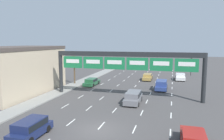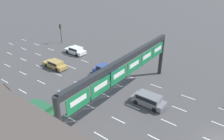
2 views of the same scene
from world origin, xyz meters
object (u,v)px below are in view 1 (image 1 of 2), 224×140
object	(u,v)px
sign_gantry	(126,62)
suv_grey	(133,97)
car_white	(180,77)
traffic_light_near_gantry	(191,63)
suv_navy	(31,127)
car_green	(92,82)
tree_bare_second	(74,68)
car_gold	(148,77)
suv_blue	(161,85)
car_red	(194,139)

from	to	relation	value
sign_gantry	suv_grey	distance (m)	5.50
car_white	traffic_light_near_gantry	size ratio (longest dim) A/B	1.06
sign_gantry	suv_navy	distance (m)	16.99
car_green	tree_bare_second	world-z (taller)	tree_bare_second
car_white	car_gold	distance (m)	7.04
traffic_light_near_gantry	tree_bare_second	distance (m)	28.63
suv_navy	car_gold	bearing A→B (deg)	78.23
suv_navy	suv_grey	bearing A→B (deg)	62.28
suv_blue	suv_navy	distance (m)	24.43
suv_blue	car_gold	world-z (taller)	suv_blue
car_red	car_white	bearing A→B (deg)	90.22
traffic_light_near_gantry	suv_grey	bearing A→B (deg)	-108.45
sign_gantry	car_red	distance (m)	16.87
suv_navy	car_red	xyz separation A→B (m)	(13.43, 1.66, -0.14)
suv_navy	car_green	xyz separation A→B (m)	(-3.05, 22.58, -0.15)
suv_navy	traffic_light_near_gantry	bearing A→B (deg)	68.48
suv_grey	suv_navy	bearing A→B (deg)	-117.72
sign_gantry	car_white	distance (m)	19.98
suv_navy	car_red	world-z (taller)	suv_navy
car_green	suv_grey	size ratio (longest dim) A/B	1.06
car_green	tree_bare_second	size ratio (longest dim) A/B	0.77
suv_grey	traffic_light_near_gantry	bearing A→B (deg)	71.55
suv_grey	traffic_light_near_gantry	distance (m)	29.22
suv_blue	tree_bare_second	bearing A→B (deg)	178.21
car_red	suv_navy	bearing A→B (deg)	-172.96
suv_grey	suv_blue	bearing A→B (deg)	71.61
car_gold	car_green	world-z (taller)	car_gold
car_green	suv_grey	xyz separation A→B (m)	(9.77, -9.80, 0.17)
car_white	suv_grey	xyz separation A→B (m)	(-6.60, -20.43, 0.13)
suv_navy	tree_bare_second	bearing A→B (deg)	106.27
suv_blue	suv_navy	bearing A→B (deg)	-113.88
sign_gantry	tree_bare_second	world-z (taller)	sign_gantry
suv_blue	tree_bare_second	xyz separation A→B (m)	(-16.56, 0.52, 2.31)
car_white	car_red	bearing A→B (deg)	-89.78
suv_blue	tree_bare_second	world-z (taller)	tree_bare_second
suv_grey	tree_bare_second	xyz separation A→B (m)	(-13.38, 10.08, 2.32)
car_white	traffic_light_near_gantry	bearing A→B (deg)	70.00
suv_blue	traffic_light_near_gantry	size ratio (longest dim) A/B	1.09
suv_navy	car_gold	world-z (taller)	suv_navy
car_red	traffic_light_near_gantry	distance (m)	38.91
traffic_light_near_gantry	suv_blue	bearing A→B (deg)	-108.49
car_red	sign_gantry	bearing A→B (deg)	120.94
sign_gantry	suv_grey	size ratio (longest dim) A/B	4.83
suv_blue	car_gold	bearing A→B (deg)	110.52
sign_gantry	car_red	size ratio (longest dim) A/B	4.80
car_green	car_white	bearing A→B (deg)	33.00
sign_gantry	car_gold	world-z (taller)	sign_gantry
suv_blue	car_red	bearing A→B (deg)	-80.29
car_green	car_red	bearing A→B (deg)	-51.77
sign_gantry	car_green	distance (m)	11.68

